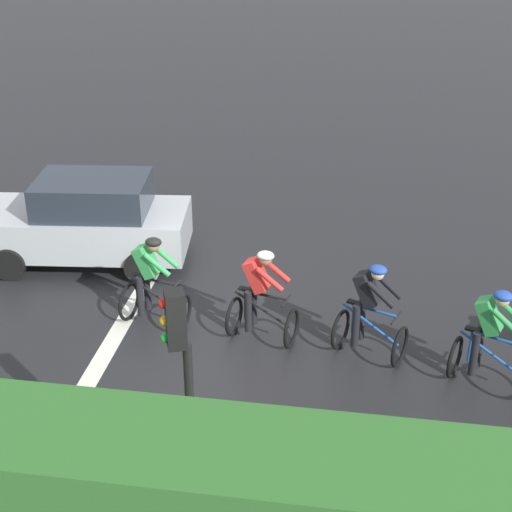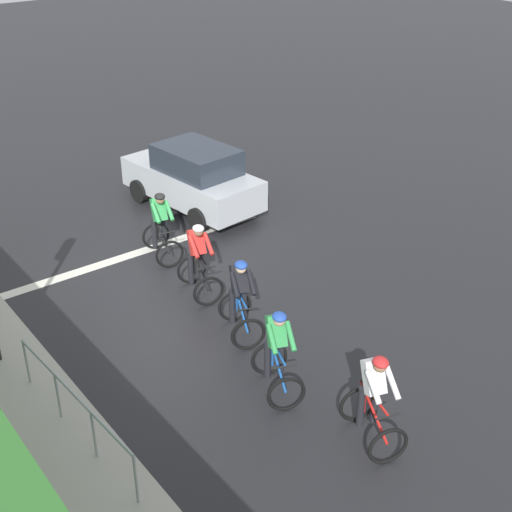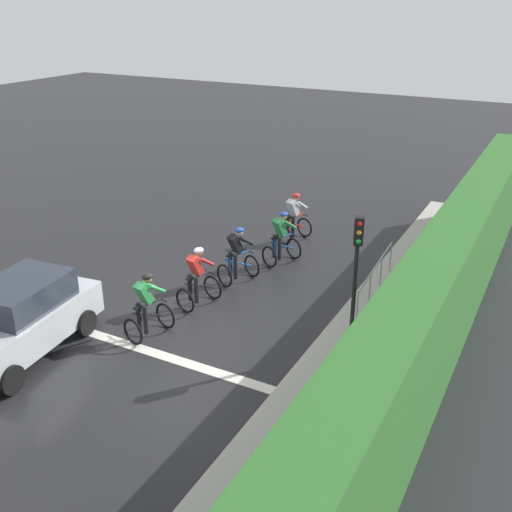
{
  "view_description": "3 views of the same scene",
  "coord_description": "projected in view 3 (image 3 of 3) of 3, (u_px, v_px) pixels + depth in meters",
  "views": [
    {
      "loc": [
        10.5,
        2.83,
        7.06
      ],
      "look_at": [
        -0.96,
        1.05,
        1.18
      ],
      "focal_mm": 53.7,
      "sensor_mm": 36.0,
      "label": 1
    },
    {
      "loc": [
        6.7,
        12.3,
        7.95
      ],
      "look_at": [
        -0.89,
        2.35,
        1.16
      ],
      "focal_mm": 49.34,
      "sensor_mm": 36.0,
      "label": 2
    },
    {
      "loc": [
        7.84,
        -10.61,
        7.67
      ],
      "look_at": [
        0.9,
        2.45,
        1.22
      ],
      "focal_mm": 42.13,
      "sensor_mm": 36.0,
      "label": 3
    }
  ],
  "objects": [
    {
      "name": "stone_wall_low",
      "position": [
        424.0,
        338.0,
        14.14
      ],
      "size": [
        0.44,
        21.57,
        0.48
      ],
      "primitive_type": "cube",
      "color": "tan",
      "rests_on": "ground"
    },
    {
      "name": "traffic_light_near_crossing",
      "position": [
        356.0,
        264.0,
        13.22
      ],
      "size": [
        0.26,
        0.3,
        3.34
      ],
      "color": "black",
      "rests_on": "ground"
    },
    {
      "name": "sidewalk_kerb",
      "position": [
        386.0,
        335.0,
        14.59
      ],
      "size": [
        2.8,
        21.57,
        0.12
      ],
      "primitive_type": "cube",
      "color": "#ADA89E",
      "rests_on": "ground"
    },
    {
      "name": "hedge_wall",
      "position": [
        444.0,
        293.0,
        13.5
      ],
      "size": [
        1.1,
        21.57,
        3.03
      ],
      "primitive_type": "cube",
      "color": "#2D6628",
      "rests_on": "ground"
    },
    {
      "name": "ground_plane",
      "position": [
        179.0,
        328.0,
        15.03
      ],
      "size": [
        80.0,
        80.0,
        0.0
      ],
      "primitive_type": "plane",
      "color": "black"
    },
    {
      "name": "cyclist_second",
      "position": [
        281.0,
        239.0,
        18.36
      ],
      "size": [
        1.04,
        1.26,
        1.66
      ],
      "color": "black",
      "rests_on": "ground"
    },
    {
      "name": "cyclist_trailing",
      "position": [
        147.0,
        308.0,
        14.36
      ],
      "size": [
        0.89,
        1.2,
        1.66
      ],
      "color": "black",
      "rests_on": "ground"
    },
    {
      "name": "cyclist_fourth",
      "position": [
        197.0,
        279.0,
        15.8
      ],
      "size": [
        0.9,
        1.2,
        1.66
      ],
      "color": "black",
      "rests_on": "ground"
    },
    {
      "name": "cyclist_mid",
      "position": [
        237.0,
        257.0,
        17.15
      ],
      "size": [
        1.02,
        1.25,
        1.66
      ],
      "color": "black",
      "rests_on": "ground"
    },
    {
      "name": "car_silver",
      "position": [
        20.0,
        319.0,
        13.68
      ],
      "size": [
        2.22,
        4.26,
        1.76
      ],
      "color": "#B7BCC1",
      "rests_on": "ground"
    },
    {
      "name": "road_marking_stop_line",
      "position": [
        149.0,
        351.0,
        14.06
      ],
      "size": [
        7.0,
        0.3,
        0.01
      ],
      "primitive_type": "cube",
      "color": "silver",
      "rests_on": "ground"
    },
    {
      "name": "cyclist_lead",
      "position": [
        294.0,
        219.0,
        20.05
      ],
      "size": [
        0.99,
        1.24,
        1.66
      ],
      "color": "black",
      "rests_on": "ground"
    },
    {
      "name": "pedestrian_railing_kerbside",
      "position": [
        376.0,
        272.0,
        16.2
      ],
      "size": [
        0.24,
        3.57,
        1.03
      ],
      "color": "#999EA3",
      "rests_on": "ground"
    }
  ]
}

